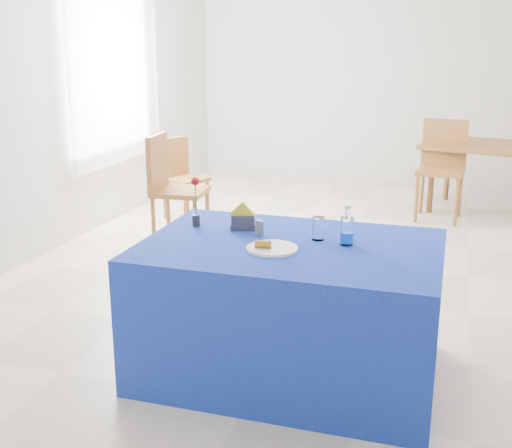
% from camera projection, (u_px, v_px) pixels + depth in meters
% --- Properties ---
extents(floor, '(7.00, 7.00, 0.00)m').
position_uv_depth(floor, '(332.00, 263.00, 5.46)').
color(floor, beige).
rests_on(floor, ground).
extents(room_shell, '(7.00, 7.00, 7.00)m').
position_uv_depth(room_shell, '(339.00, 51.00, 4.99)').
color(room_shell, silver).
rests_on(room_shell, ground).
extents(window_pane, '(0.04, 1.50, 1.60)m').
position_uv_depth(window_pane, '(111.00, 70.00, 6.48)').
color(window_pane, white).
rests_on(window_pane, room_shell).
extents(curtain, '(0.04, 1.75, 1.85)m').
position_uv_depth(curtain, '(117.00, 70.00, 6.46)').
color(curtain, white).
rests_on(curtain, room_shell).
extents(plate, '(0.27, 0.27, 0.01)m').
position_uv_depth(plate, '(272.00, 248.00, 3.36)').
color(plate, white).
rests_on(plate, blue_table).
extents(drinking_glass, '(0.07, 0.07, 0.13)m').
position_uv_depth(drinking_glass, '(318.00, 228.00, 3.51)').
color(drinking_glass, white).
rests_on(drinking_glass, blue_table).
extents(salt_shaker, '(0.03, 0.03, 0.08)m').
position_uv_depth(salt_shaker, '(258.00, 227.00, 3.62)').
color(salt_shaker, gray).
rests_on(salt_shaker, blue_table).
extents(pepper_shaker, '(0.03, 0.03, 0.08)m').
position_uv_depth(pepper_shaker, '(261.00, 228.00, 3.60)').
color(pepper_shaker, slate).
rests_on(pepper_shaker, blue_table).
extents(blue_table, '(1.60, 1.10, 0.76)m').
position_uv_depth(blue_table, '(290.00, 309.00, 3.56)').
color(blue_table, navy).
rests_on(blue_table, floor).
extents(water_bottle, '(0.07, 0.07, 0.21)m').
position_uv_depth(water_bottle, '(347.00, 232.00, 3.43)').
color(water_bottle, white).
rests_on(water_bottle, blue_table).
extents(napkin_holder, '(0.16, 0.10, 0.17)m').
position_uv_depth(napkin_holder, '(243.00, 222.00, 3.71)').
color(napkin_holder, '#3E3D43').
rests_on(napkin_holder, blue_table).
extents(rose_vase, '(0.05, 0.05, 0.30)m').
position_uv_depth(rose_vase, '(196.00, 202.00, 3.76)').
color(rose_vase, '#222327').
rests_on(rose_vase, blue_table).
extents(oak_table, '(1.69, 1.29, 0.76)m').
position_uv_depth(oak_table, '(497.00, 152.00, 6.93)').
color(oak_table, brown).
rests_on(oak_table, floor).
extents(chair_bg_left, '(0.50, 0.50, 1.04)m').
position_uv_depth(chair_bg_left, '(442.00, 162.00, 6.75)').
color(chair_bg_left, '#9C6A2D').
rests_on(chair_bg_left, floor).
extents(chair_win_a, '(0.50, 0.50, 1.02)m').
position_uv_depth(chair_win_a, '(170.00, 182.00, 5.82)').
color(chair_win_a, '#9C6A2D').
rests_on(chair_win_a, floor).
extents(chair_win_b, '(0.50, 0.50, 0.85)m').
position_uv_depth(chair_win_b, '(181.00, 172.00, 6.81)').
color(chair_win_b, '#9C6A2D').
rests_on(chair_win_b, floor).
extents(banana_pieces, '(0.09, 0.06, 0.04)m').
position_uv_depth(banana_pieces, '(263.00, 244.00, 3.34)').
color(banana_pieces, gold).
rests_on(banana_pieces, plate).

